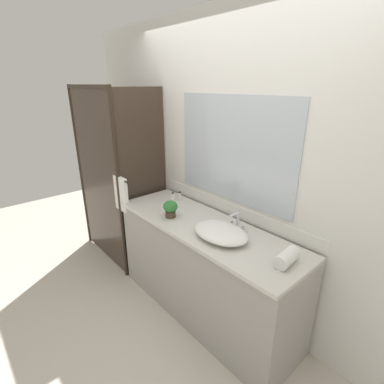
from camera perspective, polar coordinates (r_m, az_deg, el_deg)
The scene contains 10 objects.
ground_plane at distance 2.93m, azimuth 2.08°, elevation -22.36°, with size 8.00×8.00×0.00m, color beige.
wall_back_with_mirror at distance 2.50m, azimuth 8.27°, elevation 4.21°, with size 4.40×0.06×2.60m.
vanity_cabinet at distance 2.65m, azimuth 2.37°, elevation -15.13°, with size 1.80×0.58×0.90m.
shower_enclosure at distance 3.26m, azimuth -15.69°, elevation 2.45°, with size 1.20×0.59×2.00m.
sink_basin at distance 2.22m, azimuth 5.70°, elevation -7.94°, with size 0.47×0.33×0.09m, color white.
faucet at distance 2.34m, azimuth 8.94°, elevation -6.30°, with size 0.17×0.12×0.16m.
potted_plant at distance 2.51m, azimuth -4.32°, elevation -3.21°, with size 0.13×0.13×0.15m.
amenity_bottle_body_wash at distance 2.86m, azimuth -2.40°, elevation -0.92°, with size 0.02×0.02×0.10m.
amenity_bottle_shampoo at distance 2.88m, azimuth -3.84°, elevation -0.95°, with size 0.03×0.03×0.09m.
rolled_towel_near_edge at distance 2.00m, azimuth 18.34°, elevation -12.31°, with size 0.10×0.10×0.20m, color white.
Camera 1 is at (1.55, -1.48, 2.00)m, focal length 26.81 mm.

